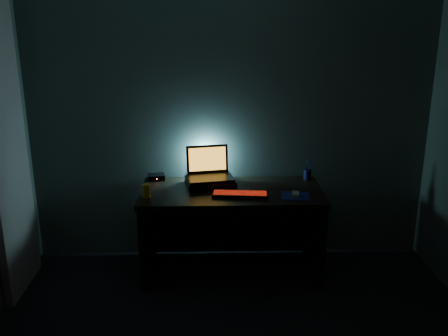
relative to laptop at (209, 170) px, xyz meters
name	(u,v)px	position (x,y,z in m)	size (l,w,h in m)	color
room	(245,206)	(0.19, -1.79, 0.38)	(3.50, 4.00, 2.50)	black
desk	(231,216)	(0.19, -0.12, -0.38)	(1.50, 0.70, 0.75)	black
curtain	(7,151)	(-1.52, -0.37, 0.28)	(0.06, 0.65, 2.30)	#C1B09A
riser	(210,182)	(0.01, -0.05, -0.09)	(0.40, 0.30, 0.06)	black
laptop	(209,170)	(0.00, 0.00, 0.00)	(0.42, 0.35, 0.26)	black
keyboard	(240,194)	(0.25, -0.31, -0.11)	(0.45, 0.18, 0.03)	black
mousepad	(295,196)	(0.69, -0.33, -0.12)	(0.22, 0.20, 0.00)	navy
mouse	(296,194)	(0.69, -0.33, -0.10)	(0.06, 0.09, 0.03)	#98979C
pen_cup	(307,174)	(0.86, 0.08, -0.07)	(0.07, 0.07, 0.09)	black
juice_glass	(147,191)	(-0.49, -0.32, -0.07)	(0.06, 0.06, 0.11)	gold
router	(156,177)	(-0.46, 0.12, -0.10)	(0.16, 0.14, 0.05)	black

